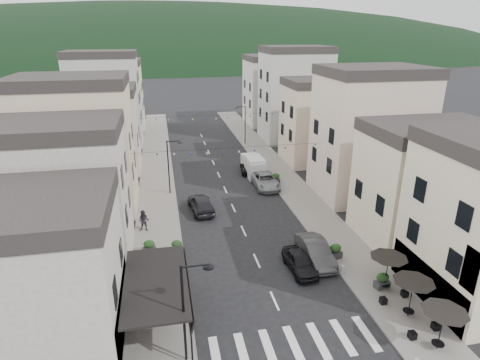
# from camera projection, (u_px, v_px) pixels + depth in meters

# --- Properties ---
(sidewalk_left) EXTENTS (4.00, 76.00, 0.12)m
(sidewalk_left) POSITION_uv_depth(u_px,v_px,m) (157.00, 176.00, 48.98)
(sidewalk_left) COLOR slate
(sidewalk_left) RESTS_ON ground
(sidewalk_right) EXTENTS (4.00, 76.00, 0.12)m
(sidewalk_right) POSITION_uv_depth(u_px,v_px,m) (275.00, 168.00, 51.74)
(sidewalk_right) COLOR slate
(sidewalk_right) RESTS_ON ground
(hill_backdrop) EXTENTS (640.00, 360.00, 70.00)m
(hill_backdrop) POSITION_uv_depth(u_px,v_px,m) (165.00, 54.00, 296.25)
(hill_backdrop) COLOR black
(hill_backdrop) RESTS_ON ground
(boutique_building) EXTENTS (12.00, 8.00, 8.00)m
(boutique_building) POSITION_uv_depth(u_px,v_px,m) (2.00, 287.00, 21.35)
(boutique_building) COLOR #A7A499
(boutique_building) RESTS_ON ground
(boutique_awning) EXTENTS (3.77, 7.50, 3.28)m
(boutique_awning) POSITION_uv_depth(u_px,v_px,m) (160.00, 283.00, 23.18)
(boutique_awning) COLOR black
(boutique_awning) RESTS_ON ground
(buildings_row_left) EXTENTS (10.20, 54.16, 14.00)m
(buildings_row_left) POSITION_uv_depth(u_px,v_px,m) (97.00, 119.00, 50.83)
(buildings_row_left) COLOR #A7A499
(buildings_row_left) RESTS_ON ground
(buildings_row_right) EXTENTS (10.20, 54.16, 14.50)m
(buildings_row_right) POSITION_uv_depth(u_px,v_px,m) (316.00, 111.00, 55.04)
(buildings_row_right) COLOR beige
(buildings_row_right) RESTS_ON ground
(cafe_terrace) EXTENTS (2.50, 8.10, 2.53)m
(cafe_terrace) POSITION_uv_depth(u_px,v_px,m) (413.00, 285.00, 24.18)
(cafe_terrace) COLOR black
(cafe_terrace) RESTS_ON ground
(streetlamp_left_near) EXTENTS (1.70, 0.56, 6.00)m
(streetlamp_left_near) POSITION_uv_depth(u_px,v_px,m) (189.00, 304.00, 20.48)
(streetlamp_left_near) COLOR black
(streetlamp_left_near) RESTS_ON ground
(streetlamp_left_far) EXTENTS (1.70, 0.56, 6.00)m
(streetlamp_left_far) POSITION_uv_depth(u_px,v_px,m) (171.00, 162.00, 42.50)
(streetlamp_left_far) COLOR black
(streetlamp_left_far) RESTS_ON ground
(streetlamp_right_far) EXTENTS (1.70, 0.56, 6.00)m
(streetlamp_right_far) POSITION_uv_depth(u_px,v_px,m) (243.00, 121.00, 61.16)
(streetlamp_right_far) COLOR black
(streetlamp_right_far) RESTS_ON ground
(bollards) EXTENTS (11.66, 10.26, 0.60)m
(bollards) POSITION_uv_depth(u_px,v_px,m) (277.00, 300.00, 25.92)
(bollards) COLOR gray
(bollards) RESTS_ON ground
(bunting_near) EXTENTS (19.00, 0.28, 0.62)m
(bunting_near) POSITION_uv_depth(u_px,v_px,m) (231.00, 151.00, 39.21)
(bunting_near) COLOR black
(bunting_near) RESTS_ON ground
(bunting_far) EXTENTS (19.00, 0.28, 0.62)m
(bunting_far) POSITION_uv_depth(u_px,v_px,m) (210.00, 118.00, 53.89)
(bunting_far) COLOR black
(bunting_far) RESTS_ON ground
(parked_car_a) EXTENTS (1.89, 4.25, 1.42)m
(parked_car_a) POSITION_uv_depth(u_px,v_px,m) (300.00, 262.00, 29.63)
(parked_car_a) COLOR black
(parked_car_a) RESTS_ON ground
(parked_car_b) EXTENTS (1.77, 5.06, 1.67)m
(parked_car_b) POSITION_uv_depth(u_px,v_px,m) (315.00, 251.00, 30.84)
(parked_car_b) COLOR #353437
(parked_car_b) RESTS_ON ground
(parked_car_c) EXTENTS (2.57, 5.57, 1.55)m
(parked_car_c) POSITION_uv_depth(u_px,v_px,m) (265.00, 181.00, 45.42)
(parked_car_c) COLOR gray
(parked_car_c) RESTS_ON ground
(parked_car_d) EXTENTS (2.47, 4.81, 1.34)m
(parked_car_d) POSITION_uv_depth(u_px,v_px,m) (248.00, 167.00, 50.31)
(parked_car_d) COLOR black
(parked_car_d) RESTS_ON ground
(parked_car_e) EXTENTS (2.52, 5.13, 1.68)m
(parked_car_e) POSITION_uv_depth(u_px,v_px,m) (201.00, 203.00, 39.28)
(parked_car_e) COLOR black
(parked_car_e) RESTS_ON ground
(delivery_van) EXTENTS (2.17, 5.07, 2.40)m
(delivery_van) POSITION_uv_depth(u_px,v_px,m) (253.00, 166.00, 49.13)
(delivery_van) COLOR silver
(delivery_van) RESTS_ON ground
(pedestrian_a) EXTENTS (0.69, 0.49, 1.76)m
(pedestrian_a) POSITION_uv_depth(u_px,v_px,m) (162.00, 276.00, 27.47)
(pedestrian_a) COLOR black
(pedestrian_a) RESTS_ON sidewalk_left
(pedestrian_b) EXTENTS (1.10, 0.96, 1.95)m
(pedestrian_b) POSITION_uv_depth(u_px,v_px,m) (144.00, 221.00, 35.19)
(pedestrian_b) COLOR #25212D
(pedestrian_b) RESTS_ON sidewalk_left
(planter_la) EXTENTS (1.11, 0.88, 1.09)m
(planter_la) POSITION_uv_depth(u_px,v_px,m) (177.00, 247.00, 31.86)
(planter_la) COLOR #2F2F31
(planter_la) RESTS_ON sidewalk_left
(planter_lb) EXTENTS (1.11, 0.80, 1.12)m
(planter_lb) POSITION_uv_depth(u_px,v_px,m) (149.00, 247.00, 31.82)
(planter_lb) COLOR #2A2A2C
(planter_lb) RESTS_ON sidewalk_left
(planter_ra) EXTENTS (1.12, 0.74, 1.16)m
(planter_ra) POSITION_uv_depth(u_px,v_px,m) (382.00, 281.00, 27.49)
(planter_ra) COLOR #303032
(planter_ra) RESTS_ON sidewalk_right
(planter_rb) EXTENTS (1.19, 0.82, 1.22)m
(planter_rb) POSITION_uv_depth(u_px,v_px,m) (335.00, 251.00, 31.08)
(planter_rb) COLOR #2C2C2E
(planter_rb) RESTS_ON sidewalk_right
(planter_rc) EXTENTS (1.21, 0.88, 1.21)m
(planter_rc) POSITION_uv_depth(u_px,v_px,m) (276.00, 178.00, 46.25)
(planter_rc) COLOR #2F2F31
(planter_rc) RESTS_ON sidewalk_right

